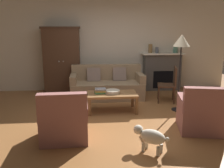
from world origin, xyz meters
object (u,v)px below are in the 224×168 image
mantel_vase_jade (175,50)px  dog (150,137)px  armchair_near_left (65,122)px  fireplace (162,71)px  coffee_table (112,96)px  mantel_vase_slate (157,50)px  book_stack (100,91)px  mantel_vase_bronze (150,49)px  armoire (62,60)px  floor_lamp (181,45)px  side_chair_wooden (170,82)px  couch (107,86)px  armchair_near_right (201,114)px  fruit_bowl (112,92)px

mantel_vase_jade → dog: mantel_vase_jade is taller
armchair_near_left → fireplace: bearing=50.7°
coffee_table → mantel_vase_slate: bearing=50.7°
book_stack → mantel_vase_bronze: mantel_vase_bronze is taller
armoire → book_stack: armoire is taller
fireplace → floor_lamp: bearing=-95.3°
armoire → side_chair_wooden: 3.07m
couch → mantel_vase_slate: size_ratio=11.11×
coffee_table → fireplace: bearing=47.8°
couch → armchair_near_right: 2.80m
armchair_near_left → dog: size_ratio=1.81×
couch → dog: 3.03m
mantel_vase_jade → armchair_near_right: mantel_vase_jade is taller
coffee_table → mantel_vase_bronze: (1.30, 1.83, 0.88)m
book_stack → floor_lamp: size_ratio=0.15×
book_stack → armchair_near_left: (-0.67, -1.36, -0.16)m
coffee_table → fruit_bowl: bearing=-6.4°
fruit_bowl → dog: 1.94m
couch → mantel_vase_bronze: 1.78m
book_stack → dog: bearing=-70.6°
mantel_vase_jade → side_chair_wooden: (-0.54, -1.26, -0.69)m
fruit_bowl → book_stack: book_stack is taller
fireplace → mantel_vase_jade: bearing=-2.7°
coffee_table → dog: size_ratio=2.26×
fireplace → armchair_near_left: bearing=-129.3°
couch → side_chair_wooden: 1.66m
book_stack → mantel_vase_bronze: (1.56, 1.82, 0.77)m
book_stack → armchair_near_right: size_ratio=0.28×
fruit_bowl → fireplace: bearing=47.8°
fireplace → mantel_vase_slate: size_ratio=7.28×
couch → book_stack: size_ratio=7.46×
mantel_vase_bronze → side_chair_wooden: (0.22, -1.26, -0.74)m
armchair_near_left → side_chair_wooden: bearing=37.9°
armchair_near_left → armoire: bearing=96.3°
mantel_vase_bronze → dog: mantel_vase_bronze is taller
side_chair_wooden → dog: bearing=-114.4°
armchair_near_right → side_chair_wooden: (0.01, 1.78, 0.20)m
mantel_vase_slate → armchair_near_right: (0.02, -3.05, -0.89)m
fireplace → armchair_near_right: size_ratio=1.38×
armoire → side_chair_wooden: armoire is taller
armoire → mantel_vase_jade: size_ratio=11.18×
mantel_vase_slate → fruit_bowl: bearing=-129.3°
coffee_table → book_stack: 0.29m
mantel_vase_bronze → side_chair_wooden: bearing=-80.0°
mantel_vase_jade → floor_lamp: bearing=-106.4°
coffee_table → armchair_near_right: bearing=-38.7°
mantel_vase_slate → dog: bearing=-106.3°
mantel_vase_jade → dog: 4.18m
armchair_near_right → floor_lamp: 1.63m
armoire → fruit_bowl: armoire is taller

